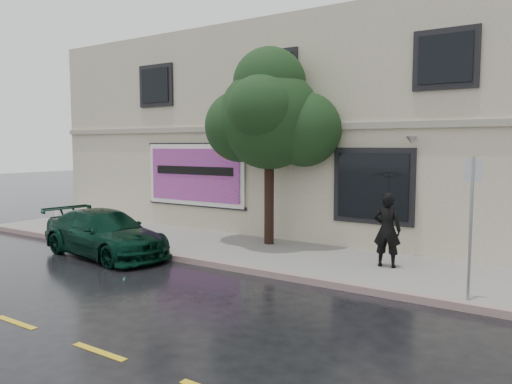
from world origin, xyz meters
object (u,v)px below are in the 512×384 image
Objects in this scene: car at (105,233)px; fire_hydrant at (59,219)px; pedestrian at (387,230)px; street_tree at (269,119)px.

car is 4.39m from fire_hydrant.
pedestrian reaches higher than fire_hydrant.
street_tree is (-3.86, 0.81, 2.77)m from pedestrian.
fire_hydrant is at bearing 78.00° from car.
street_tree is at bearing -18.29° from pedestrian.
fire_hydrant is (-7.42, -1.93, -3.29)m from street_tree.
pedestrian is at bearing 20.13° from fire_hydrant.
fire_hydrant is at bearing -165.43° from street_tree.
car is 5.57× the size of fire_hydrant.
pedestrian is 11.35m from fire_hydrant.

